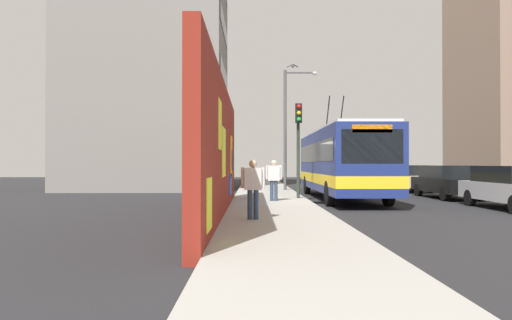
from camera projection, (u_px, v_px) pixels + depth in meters
name	position (u px, v px, depth m)	size (l,w,h in m)	color
ground_plane	(312.00, 205.00, 18.32)	(80.00, 80.00, 0.00)	#232326
sidewalk_slab	(272.00, 203.00, 18.31)	(48.00, 3.20, 0.15)	#9E9B93
graffiti_wall	(221.00, 151.00, 14.18)	(13.72, 0.32, 4.09)	maroon
building_far_left	(150.00, 43.00, 30.69)	(9.06, 9.90, 19.48)	gray
city_bus	(341.00, 161.00, 21.58)	(11.35, 2.59, 5.03)	navy
parked_car_silver	(512.00, 187.00, 16.53)	(4.79, 1.80, 1.58)	#B7B7BC
parked_car_black	(447.00, 181.00, 22.05)	(4.85, 1.84, 1.58)	black
parked_car_champagne	(408.00, 178.00, 27.60)	(4.41, 1.86, 1.58)	#C6B793
pedestrian_midblock	(274.00, 177.00, 18.65)	(0.22, 0.67, 1.66)	#2D3F59
pedestrian_near_wall	(253.00, 185.00, 12.42)	(0.22, 0.65, 1.61)	#2D3F59
traffic_light	(298.00, 134.00, 20.08)	(0.49, 0.28, 4.16)	#2D382D
street_lamp	(289.00, 121.00, 26.75)	(0.44, 1.96, 6.99)	#4C4C51
flying_pigeons	(309.00, 12.00, 17.29)	(8.97, 0.98, 2.43)	slate
curbside_puddle	(322.00, 203.00, 19.53)	(1.21, 1.21, 0.00)	black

